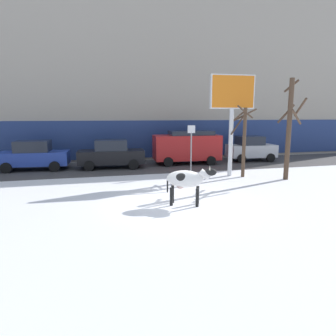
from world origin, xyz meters
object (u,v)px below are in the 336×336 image
at_px(street_sign, 191,145).
at_px(car_black_sedan, 111,154).
at_px(cow_holstein, 186,179).
at_px(car_red_van, 187,146).
at_px(bare_tree_right_lot, 290,127).
at_px(bare_tree_far_back, 243,137).
at_px(car_silver_hatchback, 251,149).
at_px(pedestrian_near_billboard, 145,148).
at_px(car_blue_sedan, 34,156).
at_px(pedestrian_by_cars, 137,148).
at_px(billboard, 232,98).

bearing_deg(street_sign, car_black_sedan, 144.54).
xyz_separation_m(cow_holstein, car_red_van, (3.09, 9.47, 0.24)).
relative_size(bare_tree_right_lot, bare_tree_far_back, 1.34).
xyz_separation_m(car_black_sedan, car_silver_hatchback, (10.33, 0.54, 0.02)).
height_order(pedestrian_near_billboard, bare_tree_far_back, bare_tree_far_back).
height_order(cow_holstein, bare_tree_right_lot, bare_tree_right_lot).
bearing_deg(pedestrian_near_billboard, car_red_van, -50.85).
height_order(cow_holstein, car_silver_hatchback, car_silver_hatchback).
xyz_separation_m(cow_holstein, car_blue_sedan, (-6.95, 9.52, -0.09)).
distance_m(pedestrian_near_billboard, pedestrian_by_cars, 0.63).
relative_size(billboard, car_silver_hatchback, 1.54).
bearing_deg(bare_tree_right_lot, pedestrian_near_billboard, 122.81).
bearing_deg(car_black_sedan, bare_tree_right_lot, -33.73).
xyz_separation_m(car_red_van, bare_tree_far_back, (1.62, -5.04, 0.97)).
xyz_separation_m(car_red_van, pedestrian_by_cars, (-3.07, 3.00, -0.36)).
bearing_deg(car_silver_hatchback, pedestrian_near_billboard, 159.04).
relative_size(car_blue_sedan, car_black_sedan, 1.00).
bearing_deg(billboard, car_blue_sedan, 156.80).
height_order(car_blue_sedan, street_sign, street_sign).
xyz_separation_m(cow_holstein, billboard, (4.12, 4.78, 3.31)).
height_order(pedestrian_by_cars, street_sign, street_sign).
bearing_deg(bare_tree_far_back, street_sign, 149.08).
bearing_deg(street_sign, car_blue_sedan, 158.59).
xyz_separation_m(bare_tree_right_lot, bare_tree_far_back, (-1.94, 1.28, -0.60)).
bearing_deg(car_black_sedan, cow_holstein, -76.37).
relative_size(cow_holstein, pedestrian_by_cars, 1.10).
bearing_deg(pedestrian_by_cars, car_black_sedan, -122.95).
bearing_deg(car_black_sedan, bare_tree_far_back, -33.86).
height_order(billboard, bare_tree_far_back, billboard).
bearing_deg(street_sign, pedestrian_near_billboard, 103.34).
xyz_separation_m(pedestrian_by_cars, bare_tree_far_back, (4.69, -8.05, 1.33)).
xyz_separation_m(car_red_van, bare_tree_right_lot, (3.56, -6.32, 1.57)).
distance_m(pedestrian_by_cars, bare_tree_right_lot, 11.60).
xyz_separation_m(cow_holstein, street_sign, (2.19, 5.94, 0.67)).
height_order(car_red_van, pedestrian_by_cars, car_red_van).
relative_size(billboard, bare_tree_right_lot, 1.05).
height_order(billboard, car_black_sedan, billboard).
bearing_deg(bare_tree_far_back, pedestrian_by_cars, 120.25).
relative_size(cow_holstein, car_silver_hatchback, 0.53).
bearing_deg(bare_tree_right_lot, pedestrian_by_cars, 125.44).
distance_m(billboard, pedestrian_near_billboard, 9.12).
xyz_separation_m(car_red_van, street_sign, (-0.89, -3.54, 0.43)).
distance_m(cow_holstein, car_red_van, 9.97).
bearing_deg(car_silver_hatchback, car_blue_sedan, -179.68).
bearing_deg(bare_tree_far_back, bare_tree_right_lot, -33.28).
bearing_deg(car_silver_hatchback, pedestrian_by_cars, 160.53).
distance_m(car_black_sedan, bare_tree_far_back, 8.42).
height_order(car_black_sedan, pedestrian_by_cars, car_black_sedan).
bearing_deg(car_black_sedan, car_red_van, 4.43).
height_order(car_silver_hatchback, street_sign, street_sign).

